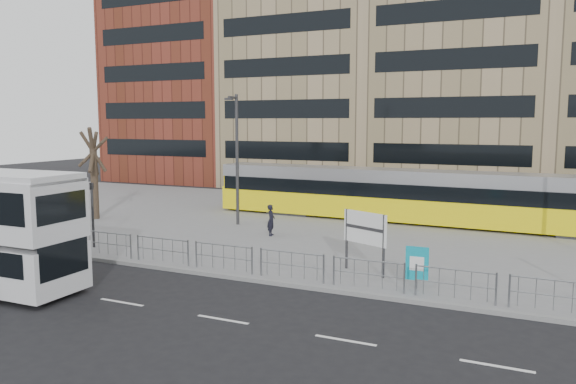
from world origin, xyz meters
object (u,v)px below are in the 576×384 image
at_px(tram, 424,197).
at_px(lamp_post_west, 237,154).
at_px(traffic_light_west, 92,206).
at_px(ad_panel, 417,264).
at_px(station_sign, 365,231).
at_px(bare_tree, 92,126).
at_px(pedestrian, 271,220).

height_order(tram, lamp_post_west, lamp_post_west).
height_order(tram, traffic_light_west, tram).
bearing_deg(ad_panel, tram, 97.47).
distance_m(station_sign, ad_panel, 2.76).
bearing_deg(bare_tree, tram, 20.19).
bearing_deg(tram, traffic_light_west, -133.14).
bearing_deg(pedestrian, tram, -58.67).
xyz_separation_m(ad_panel, lamp_post_west, (-12.17, 8.31, 3.23)).
relative_size(station_sign, pedestrian, 1.48).
distance_m(station_sign, pedestrian, 8.35).
distance_m(pedestrian, traffic_light_west, 8.90).
height_order(ad_panel, traffic_light_west, traffic_light_west).
xyz_separation_m(tram, bare_tree, (-18.72, -6.89, 4.15)).
height_order(pedestrian, traffic_light_west, traffic_light_west).
distance_m(ad_panel, traffic_light_west, 15.46).
distance_m(traffic_light_west, bare_tree, 9.18).
distance_m(station_sign, lamp_post_west, 12.35).
bearing_deg(bare_tree, lamp_post_west, 12.06).
distance_m(ad_panel, lamp_post_west, 15.09).
relative_size(pedestrian, bare_tree, 0.21).
bearing_deg(pedestrian, ad_panel, -140.66).
bearing_deg(traffic_light_west, bare_tree, 109.29).
bearing_deg(traffic_light_west, ad_panel, -24.62).
bearing_deg(pedestrian, lamp_post_west, 42.01).
distance_m(tram, lamp_post_west, 11.26).
bearing_deg(bare_tree, traffic_light_west, -47.07).
relative_size(tram, lamp_post_west, 3.54).
relative_size(ad_panel, bare_tree, 0.19).
xyz_separation_m(tram, ad_panel, (2.40, -13.28, -0.67)).
height_order(station_sign, ad_panel, station_sign).
distance_m(tram, pedestrian, 9.62).
distance_m(traffic_light_west, lamp_post_west, 8.94).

